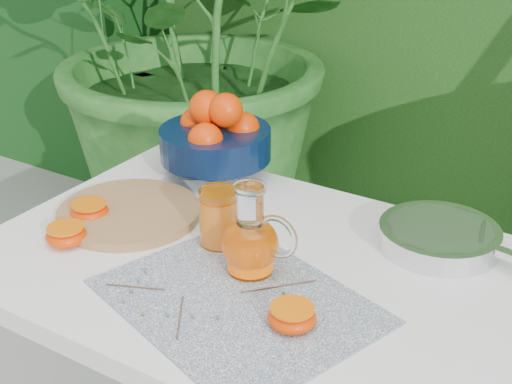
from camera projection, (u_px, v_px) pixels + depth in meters
The scene contains 10 objects.
potted_plant_left at pixel (210, 26), 2.61m from camera, with size 1.69×1.69×1.69m, color #1F5C1F.
white_table at pixel (250, 296), 1.35m from camera, with size 1.00×0.70×0.75m.
placemat at pixel (237, 301), 1.19m from camera, with size 0.44×0.34×0.00m, color #0C1E45.
cutting_board at pixel (129, 213), 1.46m from camera, with size 0.29×0.29×0.02m, color olive.
fruit_bowl at pixel (216, 136), 1.62m from camera, with size 0.31×0.31×0.20m.
juice_pitcher at pixel (251, 242), 1.25m from camera, with size 0.15×0.10×0.17m.
juice_tumbler at pixel (219, 218), 1.34m from camera, with size 0.08×0.08×0.11m.
saute_pan at pixel (441, 237), 1.35m from camera, with size 0.42×0.27×0.04m.
orange_halves at pixel (139, 250), 1.31m from camera, with size 0.61×0.18×0.04m.
thyme_sprigs at pixel (202, 295), 1.20m from camera, with size 0.32×0.26×0.01m.
Camera 1 is at (0.49, -1.02, 1.44)m, focal length 50.00 mm.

